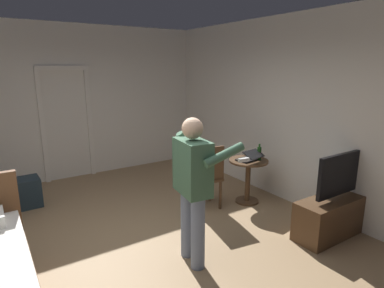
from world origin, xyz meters
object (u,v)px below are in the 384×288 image
object	(u,v)px
tv_flatscreen	(337,211)
wooden_chair	(208,175)
laptop	(250,158)
person_blue_shirt	(193,181)
suitcase_small	(18,194)
bottle_on_table	(259,153)
side_table	(248,174)

from	to	relation	value
tv_flatscreen	wooden_chair	distance (m)	1.81
tv_flatscreen	laptop	bearing A→B (deg)	103.18
person_blue_shirt	suitcase_small	bearing A→B (deg)	119.67
tv_flatscreen	wooden_chair	bearing A→B (deg)	122.53
tv_flatscreen	suitcase_small	distance (m)	4.58
laptop	bottle_on_table	bearing A→B (deg)	-12.80
side_table	suitcase_small	bearing A→B (deg)	150.67
laptop	wooden_chair	world-z (taller)	wooden_chair
laptop	bottle_on_table	distance (m)	0.18
tv_flatscreen	suitcase_small	size ratio (longest dim) A/B	1.98
person_blue_shirt	suitcase_small	size ratio (longest dim) A/B	2.55
laptop	suitcase_small	size ratio (longest dim) A/B	0.57
tv_flatscreen	suitcase_small	xyz separation A→B (m)	(-3.38, 3.10, -0.08)
side_table	wooden_chair	size ratio (longest dim) A/B	0.71
person_blue_shirt	suitcase_small	world-z (taller)	person_blue_shirt
side_table	tv_flatscreen	bearing A→B (deg)	-78.18
laptop	suitcase_small	distance (m)	3.59
tv_flatscreen	bottle_on_table	xyz separation A→B (m)	(-0.14, 1.28, 0.50)
bottle_on_table	side_table	bearing A→B (deg)	150.26
laptop	tv_flatscreen	bearing A→B (deg)	-76.82
suitcase_small	side_table	bearing A→B (deg)	-31.28
laptop	person_blue_shirt	xyz separation A→B (m)	(-1.58, -0.83, 0.19)
side_table	bottle_on_table	distance (m)	0.37
laptop	person_blue_shirt	size ratio (longest dim) A/B	0.23
suitcase_small	wooden_chair	bearing A→B (deg)	-35.30
tv_flatscreen	person_blue_shirt	size ratio (longest dim) A/B	0.78
laptop	person_blue_shirt	distance (m)	1.80
laptop	suitcase_small	bearing A→B (deg)	149.88
bottle_on_table	suitcase_small	bearing A→B (deg)	150.65
wooden_chair	suitcase_small	world-z (taller)	wooden_chair
tv_flatscreen	bottle_on_table	distance (m)	1.38
suitcase_small	person_blue_shirt	bearing A→B (deg)	-62.28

